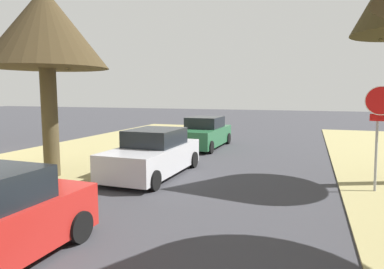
{
  "coord_description": "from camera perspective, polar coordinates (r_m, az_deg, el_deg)",
  "views": [
    {
      "loc": [
        2.71,
        2.17,
        2.8
      ],
      "look_at": [
        -0.38,
        11.1,
        1.66
      ],
      "focal_mm": 32.0,
      "sensor_mm": 36.0,
      "label": 1
    }
  ],
  "objects": [
    {
      "name": "stop_sign_far",
      "position": [
        10.78,
        28.78,
        2.75
      ],
      "size": [
        0.81,
        0.47,
        2.95
      ],
      "color": "#9EA0A5",
      "rests_on": "grass_verge_right"
    },
    {
      "name": "parked_sedan_green",
      "position": [
        17.75,
        2.02,
        0.18
      ],
      "size": [
        2.01,
        4.43,
        1.57
      ],
      "color": "#28663D",
      "rests_on": "ground"
    },
    {
      "name": "parked_sedan_silver",
      "position": [
        11.79,
        -6.47,
        -3.29
      ],
      "size": [
        2.01,
        4.43,
        1.57
      ],
      "color": "#BCBCC1",
      "rests_on": "ground"
    },
    {
      "name": "street_tree_left_mid_b",
      "position": [
        12.34,
        -23.23,
        15.67
      ],
      "size": [
        3.9,
        3.9,
        6.09
      ],
      "color": "#4B4028",
      "rests_on": "grass_verge_left"
    }
  ]
}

